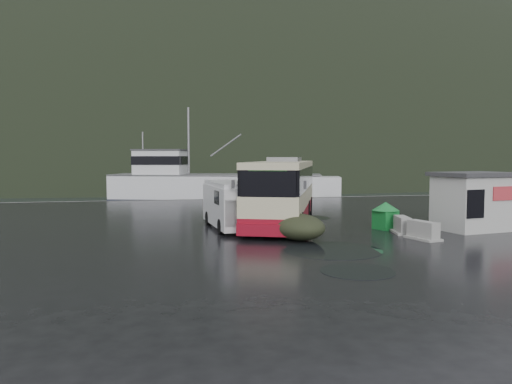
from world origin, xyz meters
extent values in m
plane|color=black|center=(0.00, 0.00, 0.00)|extent=(160.00, 160.00, 0.00)
cube|color=black|center=(0.00, 110.00, 0.00)|extent=(300.00, 180.00, 0.02)
cube|color=#999993|center=(0.00, 20.00, 0.00)|extent=(160.00, 0.60, 1.50)
ellipsoid|color=black|center=(10.00, 250.00, 0.00)|extent=(780.00, 540.00, 570.00)
cylinder|color=black|center=(0.72, -4.63, 0.01)|extent=(3.90, 3.90, 0.01)
cylinder|color=black|center=(0.21, -8.21, 0.01)|extent=(2.41, 2.41, 0.01)
cylinder|color=black|center=(2.91, 5.55, 0.01)|extent=(2.94, 2.94, 0.01)
camera|label=1|loc=(-6.26, -22.86, 3.63)|focal=35.00mm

